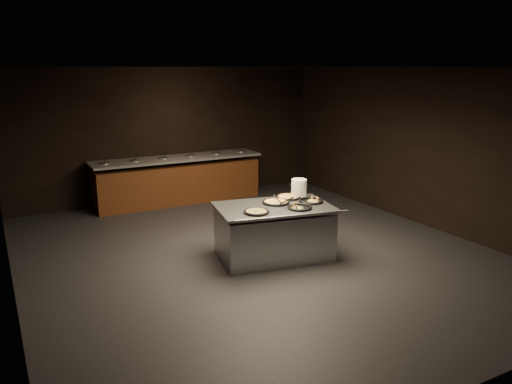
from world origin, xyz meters
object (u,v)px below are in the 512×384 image
Objects in this scene: pan_veggie_whole at (256,212)px; pan_cheese_whole at (276,202)px; serving_counter at (274,233)px; plate_stack at (299,188)px.

pan_veggie_whole and pan_cheese_whole have the same top height.
serving_counter is 5.13× the size of pan_veggie_whole.
serving_counter is 4.46× the size of pan_cheese_whole.
pan_veggie_whole is at bearing -155.63° from plate_stack.
serving_counter is at bearing -156.78° from plate_stack.
plate_stack is 1.16m from pan_veggie_whole.
pan_cheese_whole is (-0.52, -0.15, -0.13)m from plate_stack.
plate_stack reaches higher than pan_veggie_whole.
pan_cheese_whole is (0.11, 0.12, 0.45)m from serving_counter.
plate_stack reaches higher than pan_cheese_whole.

